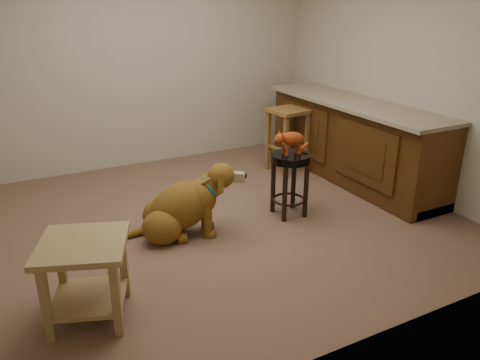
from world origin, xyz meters
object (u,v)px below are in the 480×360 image
wood_stool (287,139)px  side_table (85,268)px  padded_stool (290,172)px  tabby_kitten (290,140)px  golden_retriever (182,208)px

wood_stool → side_table: size_ratio=1.11×
wood_stool → side_table: wood_stool is taller
padded_stool → side_table: (-2.07, -0.75, -0.07)m
padded_stool → tabby_kitten: tabby_kitten is taller
golden_retriever → tabby_kitten: (1.09, -0.08, 0.51)m
side_table → golden_retriever: size_ratio=0.66×
padded_stool → wood_stool: 1.29m
padded_stool → tabby_kitten: (-0.01, 0.00, 0.33)m
side_table → golden_retriever: golden_retriever is taller
golden_retriever → side_table: bearing=-122.1°
padded_stool → side_table: bearing=-160.1°
wood_stool → golden_retriever: size_ratio=0.73×
golden_retriever → tabby_kitten: bearing=13.5°
wood_stool → tabby_kitten: (-0.69, -1.10, 0.37)m
padded_stool → golden_retriever: bearing=175.9°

